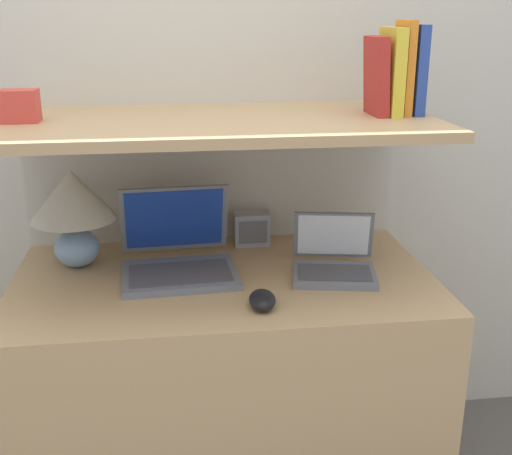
% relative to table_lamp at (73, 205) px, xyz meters
% --- Properties ---
extents(wall_back, '(6.00, 0.05, 2.40)m').
position_rel_table_lamp_xyz_m(wall_back, '(0.43, 0.26, 0.26)').
color(wall_back, beige).
rests_on(wall_back, ground_plane).
extents(desk, '(1.20, 0.68, 0.75)m').
position_rel_table_lamp_xyz_m(desk, '(0.43, -0.15, -0.57)').
color(desk, tan).
rests_on(desk, ground_plane).
extents(back_riser, '(1.20, 0.04, 1.17)m').
position_rel_table_lamp_xyz_m(back_riser, '(0.43, 0.22, -0.36)').
color(back_riser, beige).
rests_on(back_riser, ground_plane).
extents(shelf, '(1.20, 0.62, 0.03)m').
position_rel_table_lamp_xyz_m(shelf, '(0.43, -0.07, 0.24)').
color(shelf, tan).
rests_on(shelf, back_riser).
extents(table_lamp, '(0.25, 0.25, 0.30)m').
position_rel_table_lamp_xyz_m(table_lamp, '(0.00, 0.00, 0.00)').
color(table_lamp, '#7593B2').
rests_on(table_lamp, desk).
extents(laptop_large, '(0.34, 0.34, 0.24)m').
position_rel_table_lamp_xyz_m(laptop_large, '(0.30, -0.09, -0.14)').
color(laptop_large, slate).
rests_on(laptop_large, desk).
extents(laptop_small, '(0.27, 0.26, 0.17)m').
position_rel_table_lamp_xyz_m(laptop_small, '(0.75, -0.17, -0.15)').
color(laptop_small, slate).
rests_on(laptop_small, desk).
extents(computer_mouse, '(0.08, 0.11, 0.04)m').
position_rel_table_lamp_xyz_m(computer_mouse, '(0.51, -0.36, -0.17)').
color(computer_mouse, black).
rests_on(computer_mouse, desk).
extents(router_box, '(0.11, 0.08, 0.11)m').
position_rel_table_lamp_xyz_m(router_box, '(0.54, 0.12, -0.14)').
color(router_box, gray).
rests_on(router_box, desk).
extents(book_blue, '(0.03, 0.12, 0.25)m').
position_rel_table_lamp_xyz_m(book_blue, '(0.98, -0.07, 0.38)').
color(book_blue, '#284293').
rests_on(book_blue, shelf).
extents(book_orange, '(0.02, 0.12, 0.26)m').
position_rel_table_lamp_xyz_m(book_orange, '(0.95, -0.07, 0.38)').
color(book_orange, orange).
rests_on(book_orange, shelf).
extents(book_yellow, '(0.03, 0.15, 0.24)m').
position_rel_table_lamp_xyz_m(book_yellow, '(0.91, -0.07, 0.37)').
color(book_yellow, gold).
rests_on(book_yellow, shelf).
extents(book_red, '(0.04, 0.14, 0.22)m').
position_rel_table_lamp_xyz_m(book_red, '(0.87, -0.07, 0.36)').
color(book_red, '#A82823').
rests_on(book_red, shelf).
extents(shelf_gadget, '(0.10, 0.08, 0.09)m').
position_rel_table_lamp_xyz_m(shelf_gadget, '(-0.10, -0.07, 0.30)').
color(shelf_gadget, '#CC3D33').
rests_on(shelf_gadget, shelf).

